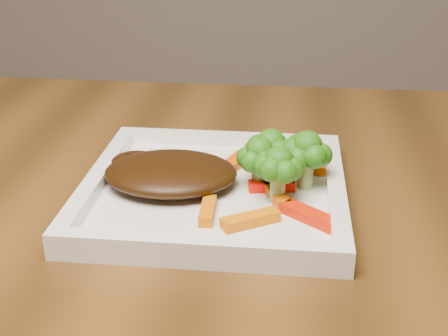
# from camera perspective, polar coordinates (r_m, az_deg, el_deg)

# --- Properties ---
(plate) EXTENTS (0.27, 0.27, 0.01)m
(plate) POSITION_cam_1_polar(r_m,az_deg,el_deg) (0.66, -0.86, -2.41)
(plate) COLOR white
(plate) RESTS_ON dining_table
(steak) EXTENTS (0.15, 0.12, 0.03)m
(steak) POSITION_cam_1_polar(r_m,az_deg,el_deg) (0.66, -4.90, -0.45)
(steak) COLOR #301B07
(steak) RESTS_ON plate
(broccoli_0) EXTENTS (0.07, 0.07, 0.07)m
(broccoli_0) POSITION_cam_1_polar(r_m,az_deg,el_deg) (0.66, 4.29, 1.55)
(broccoli_0) COLOR #166911
(broccoli_0) RESTS_ON plate
(broccoli_1) EXTENTS (0.07, 0.07, 0.06)m
(broccoli_1) POSITION_cam_1_polar(r_m,az_deg,el_deg) (0.65, 7.54, 0.82)
(broccoli_1) COLOR #297814
(broccoli_1) RESTS_ON plate
(broccoli_2) EXTENTS (0.06, 0.06, 0.06)m
(broccoli_2) POSITION_cam_1_polar(r_m,az_deg,el_deg) (0.62, 4.96, -0.59)
(broccoli_2) COLOR #1B6110
(broccoli_2) RESTS_ON plate
(broccoli_3) EXTENTS (0.07, 0.07, 0.06)m
(broccoli_3) POSITION_cam_1_polar(r_m,az_deg,el_deg) (0.65, 3.23, 0.68)
(broccoli_3) COLOR #257A14
(broccoli_3) RESTS_ON plate
(carrot_0) EXTENTS (0.06, 0.04, 0.01)m
(carrot_0) POSITION_cam_1_polar(r_m,az_deg,el_deg) (0.59, 2.43, -4.74)
(carrot_0) COLOR orange
(carrot_0) RESTS_ON plate
(carrot_1) EXTENTS (0.06, 0.05, 0.01)m
(carrot_1) POSITION_cam_1_polar(r_m,az_deg,el_deg) (0.60, 7.96, -4.38)
(carrot_1) COLOR red
(carrot_1) RESTS_ON plate
(carrot_2) EXTENTS (0.01, 0.05, 0.01)m
(carrot_2) POSITION_cam_1_polar(r_m,az_deg,el_deg) (0.60, -1.50, -3.92)
(carrot_2) COLOR #D16603
(carrot_2) RESTS_ON plate
(carrot_3) EXTENTS (0.06, 0.02, 0.01)m
(carrot_3) POSITION_cam_1_polar(r_m,az_deg,el_deg) (0.70, 7.88, -0.02)
(carrot_3) COLOR #E85903
(carrot_3) RESTS_ON plate
(carrot_4) EXTENTS (0.03, 0.06, 0.01)m
(carrot_4) POSITION_cam_1_polar(r_m,az_deg,el_deg) (0.70, 0.85, 0.40)
(carrot_4) COLOR #D64703
(carrot_4) RESTS_ON plate
(carrot_5) EXTENTS (0.03, 0.05, 0.01)m
(carrot_5) POSITION_cam_1_polar(r_m,az_deg,el_deg) (0.64, 4.81, -2.45)
(carrot_5) COLOR #E85703
(carrot_5) RESTS_ON plate
(carrot_6) EXTENTS (0.05, 0.02, 0.01)m
(carrot_6) POSITION_cam_1_polar(r_m,az_deg,el_deg) (0.65, 4.37, -1.63)
(carrot_6) COLOR #FF1304
(carrot_6) RESTS_ON plate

